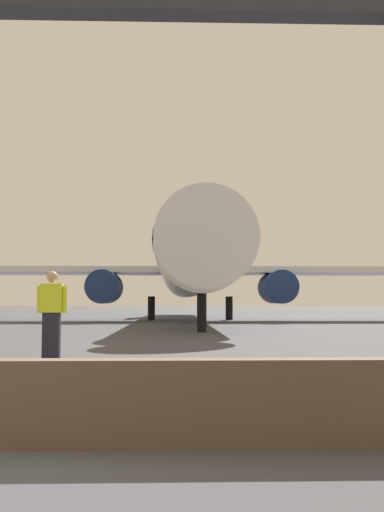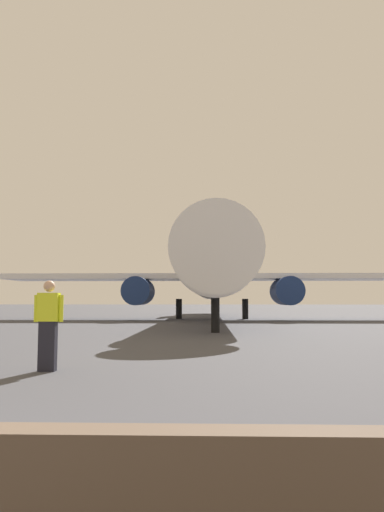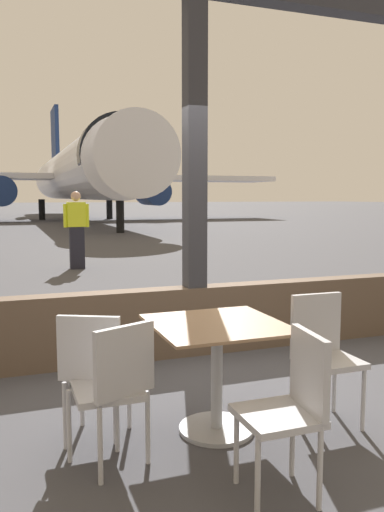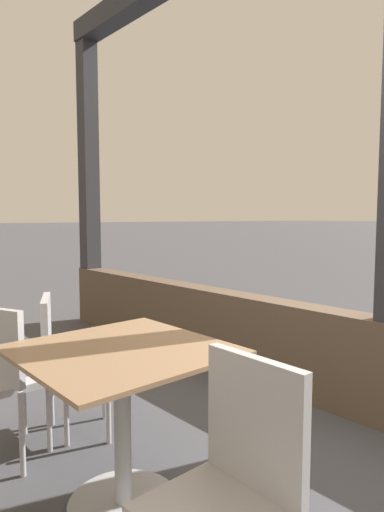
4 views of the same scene
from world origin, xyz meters
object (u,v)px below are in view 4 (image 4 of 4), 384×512
at_px(cafe_chair_window_left, 233,478).
at_px(cafe_chair_aisle_right, 64,354).
at_px(dining_table, 122,409).
at_px(cafe_chair_window_right, 10,368).

xyz_separation_m(cafe_chair_window_left, cafe_chair_aisle_right, (-1.61, 0.19, -0.02)).
bearing_deg(cafe_chair_aisle_right, dining_table, -6.98).
distance_m(dining_table, cafe_chair_aisle_right, 0.83).
height_order(dining_table, cafe_chair_aisle_right, cafe_chair_aisle_right).
xyz_separation_m(dining_table, cafe_chair_window_left, (0.79, -0.09, 0.07)).
relative_size(dining_table, cafe_chair_window_right, 0.98).
relative_size(cafe_chair_window_left, cafe_chair_aisle_right, 1.04).
bearing_deg(dining_table, cafe_chair_window_left, -6.60).
relative_size(dining_table, cafe_chair_window_left, 0.95).
distance_m(cafe_chair_window_left, cafe_chair_aisle_right, 1.62).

